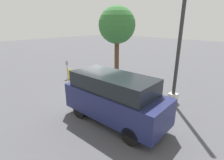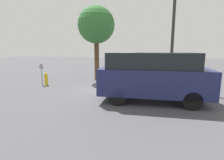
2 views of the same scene
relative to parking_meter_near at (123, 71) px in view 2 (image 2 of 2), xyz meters
The scene contains 7 objects.
ground_plane 1.36m from the parking_meter_near, 140.61° to the right, with size 80.00×80.00×0.00m, color #4C4C51.
parking_meter_near is the anchor object (origin of this frame).
parking_meter_far 5.49m from the parking_meter_near, behind, with size 0.20×0.12×1.40m.
lamp_post 3.53m from the parking_meter_near, 32.44° to the left, with size 0.44×0.44×6.98m.
parked_van 2.57m from the parking_meter_near, 49.32° to the right, with size 4.81×2.09×2.19m.
street_tree 4.80m from the parking_meter_near, 132.60° to the left, with size 2.70×2.70×5.43m.
fire_hydrant 5.23m from the parking_meter_near, behind, with size 0.21×0.21×0.82m.
Camera 2 is at (2.41, -9.24, 2.34)m, focal length 28.00 mm.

